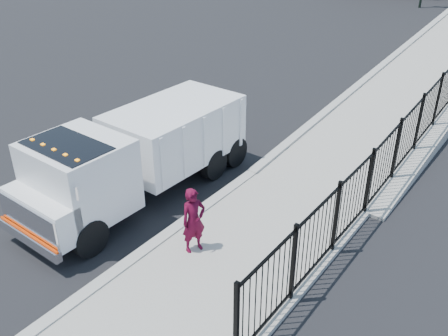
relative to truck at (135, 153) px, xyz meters
The scene contains 6 objects.
ground 2.63m from the truck, 30.38° to the right, with size 120.00×120.00×0.00m, color black.
sidewalk 5.14m from the truck, 39.07° to the right, with size 3.55×12.00×0.12m, color #9E998E.
curb 3.91m from the truck, 58.29° to the right, with size 0.30×12.00×0.16m, color #ADAAA3.
ramp 15.47m from the truck, 74.71° to the left, with size 3.95×24.00×1.70m, color #9E998E.
truck is the anchor object (origin of this frame).
worker 3.07m from the truck, 20.01° to the right, with size 0.59×0.39×1.62m, color #51061F.
Camera 1 is at (7.00, -7.13, 7.46)m, focal length 40.00 mm.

